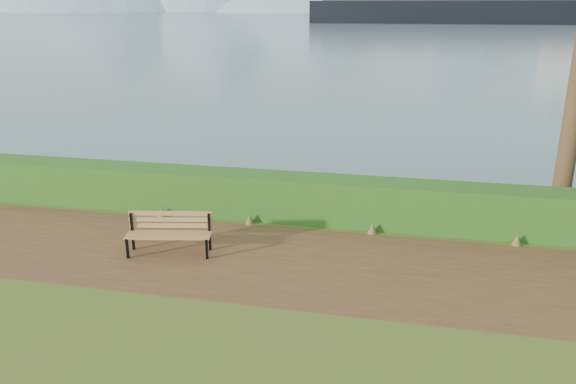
# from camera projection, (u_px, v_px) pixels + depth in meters

# --- Properties ---
(ground) EXTENTS (140.00, 140.00, 0.00)m
(ground) POSITION_uv_depth(u_px,v_px,m) (277.00, 269.00, 10.35)
(ground) COLOR #445A19
(ground) RESTS_ON ground
(path) EXTENTS (40.00, 3.40, 0.01)m
(path) POSITION_uv_depth(u_px,v_px,m) (281.00, 262.00, 10.62)
(path) COLOR #50311B
(path) RESTS_ON ground
(hedge) EXTENTS (32.00, 0.85, 1.00)m
(hedge) POSITION_uv_depth(u_px,v_px,m) (303.00, 198.00, 12.60)
(hedge) COLOR #1B4E16
(hedge) RESTS_ON ground
(water) EXTENTS (700.00, 510.00, 0.00)m
(water) POSITION_uv_depth(u_px,v_px,m) (409.00, 16.00, 251.47)
(water) COLOR slate
(water) RESTS_ON ground
(bench) EXTENTS (1.69, 0.78, 0.82)m
(bench) POSITION_uv_depth(u_px,v_px,m) (169.00, 230.00, 10.88)
(bench) COLOR black
(bench) RESTS_ON ground
(cargo_ship) EXTENTS (79.44, 12.96, 24.09)m
(cargo_ship) POSITION_uv_depth(u_px,v_px,m) (476.00, 9.00, 144.01)
(cargo_ship) COLOR black
(cargo_ship) RESTS_ON ground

